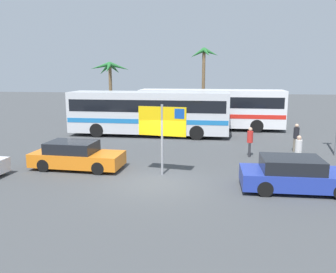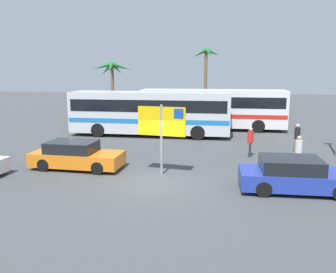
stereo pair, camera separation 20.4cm
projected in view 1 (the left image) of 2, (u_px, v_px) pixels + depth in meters
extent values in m
plane|color=#424447|center=(155.00, 183.00, 14.41)|extent=(120.00, 120.00, 0.00)
cube|color=silver|center=(149.00, 112.00, 24.83)|extent=(11.47, 2.63, 2.90)
cube|color=black|center=(149.00, 104.00, 24.72)|extent=(11.01, 2.66, 0.84)
cube|color=#1E70B7|center=(149.00, 119.00, 24.92)|extent=(11.35, 2.66, 0.32)
cylinder|color=black|center=(198.00, 127.00, 25.73)|extent=(1.00, 0.28, 1.00)
cylinder|color=black|center=(197.00, 133.00, 23.41)|extent=(1.00, 0.28, 1.00)
cylinder|color=black|center=(107.00, 125.00, 26.70)|extent=(1.00, 0.28, 1.00)
cylinder|color=black|center=(97.00, 130.00, 24.38)|extent=(1.00, 0.28, 1.00)
cube|color=white|center=(211.00, 108.00, 27.69)|extent=(11.47, 2.63, 2.90)
cube|color=black|center=(211.00, 101.00, 27.59)|extent=(11.01, 2.66, 0.84)
cube|color=red|center=(211.00, 114.00, 27.78)|extent=(11.35, 2.66, 0.32)
cylinder|color=black|center=(253.00, 122.00, 28.59)|extent=(1.00, 0.28, 1.00)
cylinder|color=black|center=(257.00, 126.00, 26.28)|extent=(1.00, 0.28, 1.00)
cylinder|color=black|center=(169.00, 120.00, 29.56)|extent=(1.00, 0.28, 1.00)
cylinder|color=black|center=(165.00, 124.00, 27.25)|extent=(1.00, 0.28, 1.00)
cylinder|color=gray|center=(162.00, 140.00, 15.30)|extent=(0.11, 0.11, 3.20)
cube|color=yellow|center=(162.00, 121.00, 15.14)|extent=(2.19, 0.38, 1.30)
cube|color=#1447A8|center=(180.00, 114.00, 14.85)|extent=(0.45, 0.13, 0.44)
cube|color=orange|center=(78.00, 159.00, 16.47)|extent=(4.42, 1.92, 0.64)
cube|color=black|center=(72.00, 147.00, 16.41)|extent=(2.33, 1.70, 0.52)
cylinder|color=black|center=(110.00, 160.00, 17.04)|extent=(0.61, 0.18, 0.60)
cylinder|color=black|center=(98.00, 168.00, 15.49)|extent=(0.61, 0.18, 0.60)
cylinder|color=black|center=(60.00, 157.00, 17.51)|extent=(0.61, 0.18, 0.60)
cylinder|color=black|center=(43.00, 166.00, 15.97)|extent=(0.61, 0.18, 0.60)
cube|color=#23389E|center=(297.00, 179.00, 13.43)|extent=(4.39, 1.93, 0.64)
cube|color=black|center=(291.00, 164.00, 13.35)|extent=(2.30, 1.75, 0.52)
cylinder|color=black|center=(326.00, 178.00, 14.13)|extent=(0.60, 0.17, 0.60)
cylinder|color=black|center=(259.00, 175.00, 14.46)|extent=(0.60, 0.17, 0.60)
cylinder|color=black|center=(265.00, 189.00, 12.79)|extent=(0.60, 0.17, 0.60)
cylinder|color=#706656|center=(297.00, 145.00, 20.03)|extent=(0.13, 0.13, 0.80)
cylinder|color=#706656|center=(294.00, 145.00, 19.99)|extent=(0.13, 0.13, 0.80)
cylinder|color=black|center=(296.00, 133.00, 19.88)|extent=(0.32, 0.32, 0.63)
sphere|color=tan|center=(297.00, 126.00, 19.80)|extent=(0.22, 0.22, 0.22)
cylinder|color=#1E2347|center=(299.00, 160.00, 16.55)|extent=(0.13, 0.13, 0.79)
cylinder|color=#1E2347|center=(296.00, 161.00, 16.49)|extent=(0.13, 0.13, 0.79)
cylinder|color=silver|center=(299.00, 146.00, 16.39)|extent=(0.32, 0.32, 0.62)
sphere|color=tan|center=(299.00, 138.00, 16.31)|extent=(0.21, 0.21, 0.21)
cylinder|color=#2D2D33|center=(249.00, 149.00, 18.90)|extent=(0.13, 0.13, 0.79)
cylinder|color=#2D2D33|center=(249.00, 150.00, 18.73)|extent=(0.13, 0.13, 0.79)
cylinder|color=red|center=(250.00, 137.00, 18.68)|extent=(0.32, 0.32, 0.63)
sphere|color=tan|center=(250.00, 129.00, 18.60)|extent=(0.22, 0.22, 0.22)
cylinder|color=brown|center=(203.00, 85.00, 34.63)|extent=(0.32, 0.32, 6.56)
cone|color=#23662D|center=(211.00, 53.00, 33.90)|extent=(1.58, 0.54, 1.00)
cone|color=#23662D|center=(207.00, 53.00, 34.65)|extent=(0.94, 1.62, 0.92)
cone|color=#23662D|center=(200.00, 52.00, 34.65)|extent=(1.27, 1.53, 0.80)
cone|color=#23662D|center=(197.00, 53.00, 34.04)|extent=(1.58, 0.67, 1.13)
cone|color=#23662D|center=(200.00, 52.00, 33.53)|extent=(1.27, 1.53, 0.95)
cone|color=#23662D|center=(207.00, 53.00, 33.40)|extent=(1.06, 1.59, 1.04)
cylinder|color=brown|center=(111.00, 92.00, 33.89)|extent=(0.32, 0.32, 5.14)
cone|color=#23662D|center=(119.00, 67.00, 33.46)|extent=(2.02, 0.78, 0.99)
cone|color=#23662D|center=(115.00, 69.00, 34.23)|extent=(0.92, 1.97, 1.28)
cone|color=#23662D|center=(105.00, 69.00, 34.02)|extent=(1.79, 1.44, 1.38)
cone|color=#23662D|center=(100.00, 66.00, 33.05)|extent=(1.91, 1.42, 0.92)
cone|color=#23662D|center=(108.00, 68.00, 32.58)|extent=(0.66, 1.98, 1.20)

